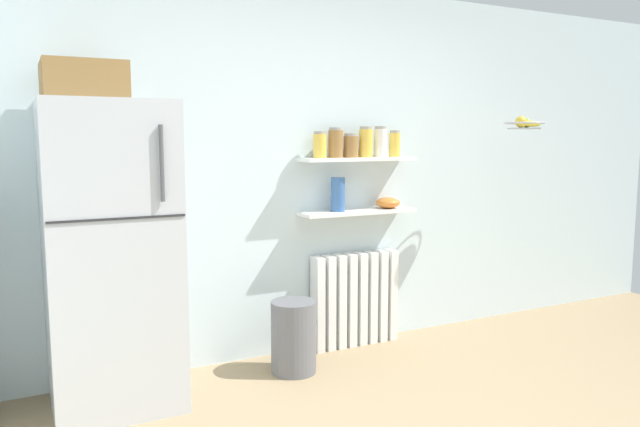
% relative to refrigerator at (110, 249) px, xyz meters
% --- Properties ---
extents(back_wall, '(7.04, 0.10, 2.60)m').
position_rel_refrigerator_xyz_m(back_wall, '(1.48, 0.38, 0.39)').
color(back_wall, silver).
rests_on(back_wall, ground_plane).
extents(refrigerator, '(0.70, 0.69, 1.94)m').
position_rel_refrigerator_xyz_m(refrigerator, '(0.00, 0.00, 0.00)').
color(refrigerator, '#B7BABF').
rests_on(refrigerator, ground_plane).
extents(radiator, '(0.68, 0.12, 0.69)m').
position_rel_refrigerator_xyz_m(radiator, '(1.75, 0.25, -0.57)').
color(radiator, white).
rests_on(radiator, ground_plane).
extents(wall_shelf_lower, '(0.88, 0.22, 0.02)m').
position_rel_refrigerator_xyz_m(wall_shelf_lower, '(1.75, 0.22, 0.09)').
color(wall_shelf_lower, white).
extents(wall_shelf_upper, '(0.88, 0.22, 0.02)m').
position_rel_refrigerator_xyz_m(wall_shelf_upper, '(1.75, 0.22, 0.47)').
color(wall_shelf_upper, white).
extents(storage_jar_0, '(0.09, 0.09, 0.18)m').
position_rel_refrigerator_xyz_m(storage_jar_0, '(1.44, 0.22, 0.57)').
color(storage_jar_0, yellow).
rests_on(storage_jar_0, wall_shelf_upper).
extents(storage_jar_1, '(0.10, 0.10, 0.21)m').
position_rel_refrigerator_xyz_m(storage_jar_1, '(1.56, 0.22, 0.59)').
color(storage_jar_1, olive).
rests_on(storage_jar_1, wall_shelf_upper).
extents(storage_jar_2, '(0.10, 0.10, 0.17)m').
position_rel_refrigerator_xyz_m(storage_jar_2, '(1.69, 0.22, 0.57)').
color(storage_jar_2, olive).
rests_on(storage_jar_2, wall_shelf_upper).
extents(storage_jar_3, '(0.10, 0.10, 0.22)m').
position_rel_refrigerator_xyz_m(storage_jar_3, '(1.81, 0.22, 0.59)').
color(storage_jar_3, yellow).
rests_on(storage_jar_3, wall_shelf_upper).
extents(storage_jar_4, '(0.09, 0.09, 0.22)m').
position_rel_refrigerator_xyz_m(storage_jar_4, '(1.94, 0.22, 0.59)').
color(storage_jar_4, silver).
rests_on(storage_jar_4, wall_shelf_upper).
extents(storage_jar_5, '(0.08, 0.08, 0.19)m').
position_rel_refrigerator_xyz_m(storage_jar_5, '(2.06, 0.22, 0.58)').
color(storage_jar_5, yellow).
rests_on(storage_jar_5, wall_shelf_upper).
extents(vase, '(0.10, 0.10, 0.24)m').
position_rel_refrigerator_xyz_m(vase, '(1.58, 0.22, 0.22)').
color(vase, '#38609E').
rests_on(vase, wall_shelf_lower).
extents(shelf_bowl, '(0.18, 0.18, 0.08)m').
position_rel_refrigerator_xyz_m(shelf_bowl, '(2.01, 0.22, 0.14)').
color(shelf_bowl, orange).
rests_on(shelf_bowl, wall_shelf_lower).
extents(trash_bin, '(0.30, 0.30, 0.48)m').
position_rel_refrigerator_xyz_m(trash_bin, '(1.12, -0.03, -0.68)').
color(trash_bin, slate).
rests_on(trash_bin, ground_plane).
extents(hanging_fruit_basket, '(0.30, 0.30, 0.10)m').
position_rel_refrigerator_xyz_m(hanging_fruit_basket, '(2.96, -0.17, 0.73)').
color(hanging_fruit_basket, '#B2B2B7').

